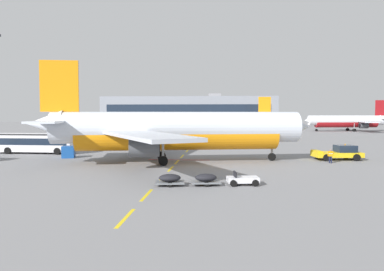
% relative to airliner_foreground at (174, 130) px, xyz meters
% --- Properties ---
extents(ground, '(400.00, 400.00, 0.00)m').
position_rel_airliner_foreground_xyz_m(ground, '(22.37, 20.47, -3.95)').
color(ground, slate).
extents(apron_paint_markings, '(8.00, 96.88, 0.01)m').
position_rel_airliner_foreground_xyz_m(apron_paint_markings, '(0.37, 17.76, -3.95)').
color(apron_paint_markings, yellow).
rests_on(apron_paint_markings, ground).
extents(airliner_foreground, '(34.66, 33.96, 12.20)m').
position_rel_airliner_foreground_xyz_m(airliner_foreground, '(0.00, 0.00, 0.00)').
color(airliner_foreground, silver).
rests_on(airliner_foreground, ground).
extents(pushback_tug, '(6.30, 3.76, 2.08)m').
position_rel_airliner_foreground_xyz_m(pushback_tug, '(21.01, 4.17, -3.05)').
color(pushback_tug, yellow).
rests_on(pushback_tug, ground).
extents(airliner_mid_left, '(30.32, 29.84, 10.64)m').
position_rel_airliner_foreground_xyz_m(airliner_mid_left, '(48.88, 85.70, -0.51)').
color(airliner_mid_left, white).
rests_on(airliner_mid_left, ground).
extents(airliner_far_center, '(33.85, 33.75, 11.89)m').
position_rel_airliner_foreground_xyz_m(airliner_far_center, '(7.90, 87.44, -0.10)').
color(airliner_far_center, white).
rests_on(airliner_far_center, ground).
extents(apron_shuttle_bus, '(12.10, 3.30, 3.00)m').
position_rel_airliner_foreground_xyz_m(apron_shuttle_bus, '(-22.07, 8.63, -2.20)').
color(apron_shuttle_bus, silver).
rests_on(apron_shuttle_bus, ground).
extents(baggage_train, '(8.72, 2.68, 1.14)m').
position_rel_airliner_foreground_xyz_m(baggage_train, '(4.58, -14.47, -3.42)').
color(baggage_train, silver).
rests_on(baggage_train, ground).
extents(ground_crew_worker, '(0.68, 0.30, 1.68)m').
position_rel_airliner_foreground_xyz_m(ground_crew_worker, '(18.97, 0.64, -3.00)').
color(ground_crew_worker, '#191E38').
rests_on(ground_crew_worker, ground).
extents(uld_cargo_container, '(1.91, 1.88, 1.60)m').
position_rel_airliner_foreground_xyz_m(uld_cargo_container, '(-14.81, 3.53, -3.15)').
color(uld_cargo_container, '#194C9E').
rests_on(uld_cargo_container, ground).
extents(terminal_satellite, '(83.07, 20.75, 15.75)m').
position_rel_airliner_foreground_xyz_m(terminal_satellite, '(-9.74, 136.80, 3.14)').
color(terminal_satellite, gray).
rests_on(terminal_satellite, ground).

